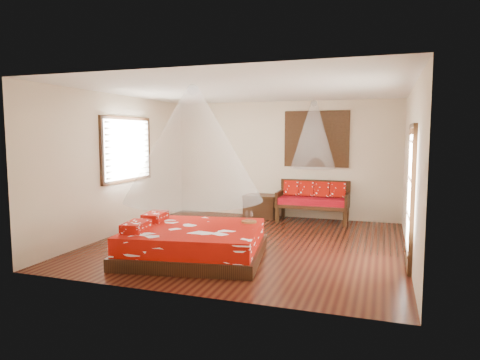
% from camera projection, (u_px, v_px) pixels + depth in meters
% --- Properties ---
extents(room, '(5.54, 5.54, 2.84)m').
position_uv_depth(room, '(250.00, 168.00, 7.80)').
color(room, black).
rests_on(room, ground).
extents(bed, '(2.47, 2.30, 0.65)m').
position_uv_depth(bed, '(193.00, 242.00, 6.97)').
color(bed, black).
rests_on(bed, floor).
extents(daybed, '(1.63, 0.72, 0.94)m').
position_uv_depth(daybed, '(313.00, 199.00, 9.87)').
color(daybed, black).
rests_on(daybed, floor).
extents(storage_chest, '(0.83, 0.62, 0.55)m').
position_uv_depth(storage_chest, '(261.00, 206.00, 10.37)').
color(storage_chest, black).
rests_on(storage_chest, floor).
extents(shutter_panel, '(1.52, 0.06, 1.32)m').
position_uv_depth(shutter_panel, '(316.00, 139.00, 10.05)').
color(shutter_panel, black).
rests_on(shutter_panel, wall_back).
extents(window_left, '(0.10, 1.74, 1.34)m').
position_uv_depth(window_left, '(127.00, 149.00, 8.82)').
color(window_left, black).
rests_on(window_left, wall_left).
extents(glazed_door, '(0.08, 1.02, 2.16)m').
position_uv_depth(glazed_door, '(410.00, 197.00, 6.40)').
color(glazed_door, black).
rests_on(glazed_door, floor).
extents(wine_tray, '(0.26, 0.26, 0.21)m').
position_uv_depth(wine_tray, '(249.00, 219.00, 7.32)').
color(wine_tray, brown).
rests_on(wine_tray, bed).
extents(mosquito_net_main, '(2.23, 2.23, 1.80)m').
position_uv_depth(mosquito_net_main, '(193.00, 144.00, 6.80)').
color(mosquito_net_main, white).
rests_on(mosquito_net_main, ceiling).
extents(mosquito_net_daybed, '(1.01, 1.01, 1.50)m').
position_uv_depth(mosquito_net_daybed, '(313.00, 135.00, 9.60)').
color(mosquito_net_daybed, white).
rests_on(mosquito_net_daybed, ceiling).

